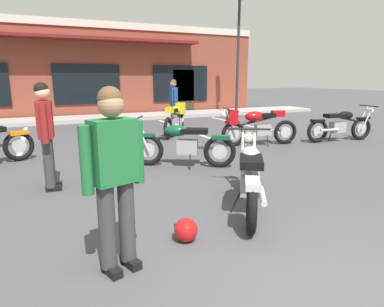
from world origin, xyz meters
TOP-DOWN VIEW (x-y plane):
  - ground_plane at (0.00, 4.08)m, footprint 80.00×80.00m
  - sidewalk_kerb at (0.00, 12.69)m, footprint 22.00×1.80m
  - brick_storefront_building at (0.00, 16.29)m, footprint 16.47×6.11m
  - painted_stall_lines at (0.00, 9.09)m, footprint 10.09×4.80m
  - motorcycle_foreground_classic at (0.51, 1.90)m, footprint 1.36×1.86m
  - motorcycle_red_sportbike at (5.58, 4.98)m, footprint 2.10×0.72m
  - motorcycle_black_cruiser at (1.82, 7.90)m, footprint 1.47×1.80m
  - motorcycle_silver_naked at (0.54, 4.31)m, footprint 1.88×1.32m
  - motorcycle_orange_scrambler at (3.11, 5.48)m, footprint 2.08×0.80m
  - person_in_black_shirt at (-1.91, 3.87)m, footprint 0.30×0.61m
  - person_in_shorts_foreground at (-1.41, 1.16)m, footprint 0.60×0.36m
  - person_by_back_row at (2.36, 9.46)m, footprint 0.30×0.61m
  - helmet_on_pavement at (-0.64, 1.39)m, footprint 0.26×0.26m
  - parking_lot_lamp_post at (6.30, 11.48)m, footprint 0.24×0.76m

SIDE VIEW (x-z plane):
  - ground_plane at x=0.00m, z-range 0.00..0.00m
  - painted_stall_lines at x=0.00m, z-range 0.00..0.01m
  - sidewalk_kerb at x=0.00m, z-range 0.00..0.14m
  - helmet_on_pavement at x=-0.64m, z-range 0.00..0.26m
  - motorcycle_foreground_classic at x=0.51m, z-range -0.03..0.95m
  - motorcycle_red_sportbike at x=5.58m, z-range -0.03..0.95m
  - motorcycle_silver_naked at x=0.54m, z-range -0.03..0.95m
  - motorcycle_black_cruiser at x=1.82m, z-range 0.04..1.02m
  - motorcycle_orange_scrambler at x=3.11m, z-range 0.04..1.02m
  - person_in_black_shirt at x=-1.91m, z-range 0.11..1.79m
  - person_in_shorts_foreground at x=-1.41m, z-range 0.11..1.79m
  - person_by_back_row at x=2.36m, z-range 0.11..1.79m
  - brick_storefront_building at x=0.00m, z-range 0.00..4.11m
  - parking_lot_lamp_post at x=6.30m, z-range 0.74..5.89m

